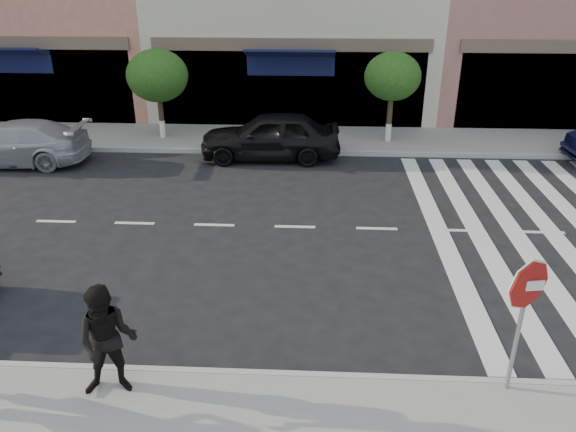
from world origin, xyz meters
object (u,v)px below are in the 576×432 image
(stop_sign, at_px, (526,297))
(walker, at_px, (108,342))
(car_far_mid, at_px, (270,136))
(car_far_left, at_px, (14,143))

(stop_sign, height_order, walker, stop_sign)
(walker, distance_m, car_far_mid, 11.20)
(stop_sign, bearing_deg, walker, 174.53)
(stop_sign, height_order, car_far_left, stop_sign)
(stop_sign, xyz_separation_m, walker, (-5.87, -0.33, -0.74))
(stop_sign, xyz_separation_m, car_far_mid, (-4.42, 10.77, -1.02))
(walker, xyz_separation_m, car_far_left, (-6.61, 10.19, -0.37))
(walker, relative_size, car_far_mid, 0.40)
(stop_sign, height_order, car_far_mid, stop_sign)
(stop_sign, relative_size, walker, 1.24)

